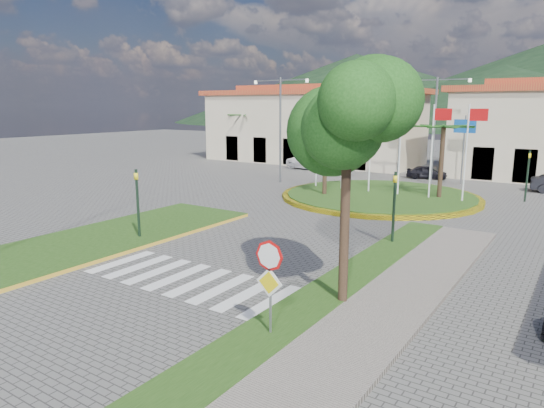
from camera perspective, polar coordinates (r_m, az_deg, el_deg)
The scene contains 20 objects.
ground at distance 14.92m, azimuth -21.03°, elevation -12.68°, with size 160.00×160.00×0.00m, color #605E5B.
sidewalk_right at distance 12.47m, azimuth 4.19°, elevation -16.47°, with size 4.00×28.00×0.15m, color gray.
verge_right at distance 13.03m, azimuth -0.56°, elevation -15.07°, with size 1.60×28.00×0.18m, color #204413.
median_left at distance 23.22m, azimuth -18.34°, elevation -3.63°, with size 5.00×14.00×0.18m, color #204413.
crosswalk at distance 17.30m, azimuth -10.10°, elevation -8.66°, with size 8.00×3.00×0.01m, color silver.
roundabout_island at distance 32.24m, azimuth 12.56°, elevation 0.96°, with size 12.70×12.70×6.00m.
stop_sign at distance 12.28m, azimuth -0.28°, elevation -8.14°, with size 0.80×0.11×2.65m.
deciduous_tree at distance 13.94m, azimuth 8.87°, elevation 8.31°, with size 3.60×3.60×6.80m.
traffic_light_left at distance 22.14m, azimuth -15.55°, elevation 0.73°, with size 0.15×0.18×3.20m.
traffic_light_right at distance 21.17m, azimuth 14.19°, elevation 0.32°, with size 0.15×0.18×3.20m.
traffic_light_far at distance 34.02m, azimuth 27.88°, elevation 3.46°, with size 0.18×0.15×3.20m.
direction_sign_west at distance 40.91m, azimuth 14.77°, elevation 7.78°, with size 1.60×0.14×5.20m.
direction_sign_east at distance 39.56m, azimuth 21.67°, elevation 7.24°, with size 1.60×0.14×5.20m.
street_lamp_centre at distance 39.05m, azimuth 18.57°, elevation 8.83°, with size 4.80×0.16×8.00m.
street_lamp_west at distance 37.64m, azimuth 0.99°, elevation 9.34°, with size 4.80×0.16×8.00m.
building_left at distance 52.24m, azimuth 4.75°, elevation 9.26°, with size 23.32×9.54×8.05m.
hill_far_west at distance 161.94m, azimuth 9.82°, elevation 13.14°, with size 140.00×140.00×22.00m, color black.
hill_near_back at distance 139.28m, azimuth 25.47°, elevation 11.27°, with size 110.00×110.00×16.00m, color black.
white_van at distance 45.98m, azimuth 4.61°, elevation 4.90°, with size 2.18×4.73×1.31m, color white.
car_dark_a at distance 41.87m, azimuth 17.75°, elevation 3.59°, with size 1.29×3.21×1.09m, color black.
Camera 1 is at (11.38, -7.62, 5.92)m, focal length 32.00 mm.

